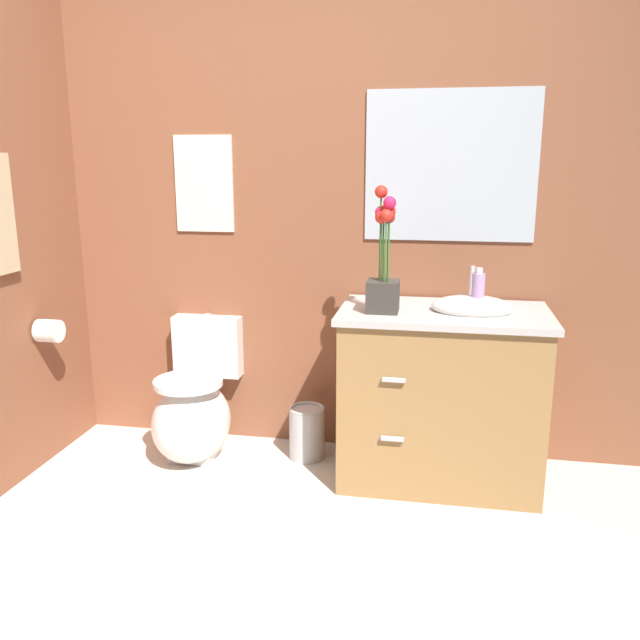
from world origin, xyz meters
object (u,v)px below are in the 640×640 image
(wall_mirror, at_px, (451,166))
(toilet_paper_roll, at_px, (49,331))
(toilet, at_px, (195,410))
(vanity_cabinet, at_px, (441,394))
(soap_bottle, at_px, (478,292))
(wall_poster, at_px, (204,184))
(flower_vase, at_px, (384,267))
(trash_bin, at_px, (307,432))

(wall_mirror, bearing_deg, toilet_paper_roll, -166.02)
(toilet, xyz_separation_m, vanity_cabinet, (1.23, -0.03, 0.18))
(toilet, height_order, soap_bottle, soap_bottle)
(wall_poster, bearing_deg, wall_mirror, 0.00)
(vanity_cabinet, distance_m, toilet_paper_roll, 1.89)
(flower_vase, distance_m, toilet_paper_roll, 1.63)
(soap_bottle, bearing_deg, wall_mirror, 114.53)
(flower_vase, height_order, wall_mirror, wall_mirror)
(flower_vase, distance_m, soap_bottle, 0.43)
(vanity_cabinet, relative_size, soap_bottle, 5.04)
(trash_bin, bearing_deg, toilet_paper_roll, -167.44)
(toilet_paper_roll, bearing_deg, wall_mirror, 13.98)
(toilet, height_order, toilet_paper_roll, toilet_paper_roll)
(trash_bin, bearing_deg, soap_bottle, -8.17)
(trash_bin, xyz_separation_m, wall_poster, (-0.57, 0.19, 1.22))
(trash_bin, bearing_deg, wall_poster, 161.08)
(wall_mirror, bearing_deg, vanity_cabinet, -89.45)
(vanity_cabinet, xyz_separation_m, wall_poster, (-1.23, 0.29, 0.94))
(trash_bin, xyz_separation_m, wall_mirror, (0.66, 0.19, 1.31))
(soap_bottle, height_order, wall_mirror, wall_mirror)
(soap_bottle, xyz_separation_m, toilet_paper_roll, (-2.01, -0.16, -0.23))
(vanity_cabinet, distance_m, wall_mirror, 1.07)
(toilet_paper_roll, bearing_deg, soap_bottle, 4.43)
(wall_mirror, relative_size, toilet_paper_roll, 7.27)
(trash_bin, distance_m, wall_poster, 1.36)
(toilet, bearing_deg, flower_vase, -6.43)
(soap_bottle, bearing_deg, toilet, 178.27)
(flower_vase, distance_m, wall_poster, 1.08)
(soap_bottle, relative_size, trash_bin, 0.73)
(toilet, xyz_separation_m, soap_bottle, (1.36, -0.04, 0.67))
(vanity_cabinet, height_order, wall_poster, wall_poster)
(vanity_cabinet, xyz_separation_m, toilet_paper_roll, (-1.87, -0.17, 0.26))
(toilet_paper_roll, bearing_deg, trash_bin, 12.56)
(trash_bin, relative_size, wall_poster, 0.57)
(trash_bin, height_order, toilet_paper_roll, toilet_paper_roll)
(soap_bottle, height_order, trash_bin, soap_bottle)
(vanity_cabinet, relative_size, wall_mirror, 1.25)
(wall_mirror, bearing_deg, toilet, -167.66)
(flower_vase, xyz_separation_m, soap_bottle, (0.41, 0.07, -0.11))
(wall_poster, bearing_deg, trash_bin, -18.92)
(trash_bin, bearing_deg, vanity_cabinet, -8.60)
(vanity_cabinet, distance_m, soap_bottle, 0.51)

